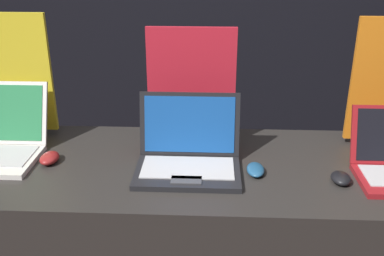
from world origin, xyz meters
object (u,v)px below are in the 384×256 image
object	(u,v)px
promo_stand_front	(12,78)
mouse_middle	(256,170)
laptop_middle	(188,153)
promo_stand_middle	(191,90)
mouse_back	(341,178)
mouse_front	(49,158)

from	to	relation	value
promo_stand_front	mouse_middle	size ratio (longest dim) A/B	4.81
laptop_middle	promo_stand_middle	distance (m)	0.29
promo_stand_front	mouse_back	xyz separation A→B (m)	(1.32, -0.38, -0.24)
promo_stand_front	promo_stand_middle	world-z (taller)	promo_stand_front
promo_stand_front	mouse_middle	distance (m)	1.10
promo_stand_front	mouse_back	distance (m)	1.39
promo_stand_front	laptop_middle	world-z (taller)	promo_stand_front
mouse_front	mouse_back	world-z (taller)	mouse_front
mouse_back	laptop_middle	bearing A→B (deg)	170.98
promo_stand_front	mouse_back	bearing A→B (deg)	-16.07
mouse_middle	mouse_front	bearing A→B (deg)	176.47
promo_stand_middle	promo_stand_front	bearing A→B (deg)	176.03
mouse_front	promo_stand_middle	bearing A→B (deg)	22.21
laptop_middle	mouse_back	bearing A→B (deg)	-9.02
laptop_middle	mouse_middle	size ratio (longest dim) A/B	3.50
mouse_front	laptop_middle	size ratio (longest dim) A/B	0.27
mouse_middle	promo_stand_middle	xyz separation A→B (m)	(-0.25, 0.27, 0.22)
mouse_front	promo_stand_front	distance (m)	0.43
mouse_back	promo_stand_middle	bearing A→B (deg)	149.26
mouse_front	laptop_middle	xyz separation A→B (m)	(0.54, -0.02, 0.04)
laptop_middle	mouse_middle	xyz separation A→B (m)	(0.25, -0.03, -0.05)
mouse_front	laptop_middle	distance (m)	0.54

